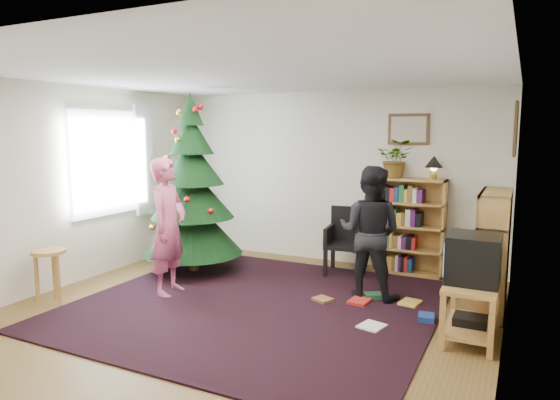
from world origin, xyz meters
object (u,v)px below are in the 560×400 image
at_px(bookshelf_right, 493,251).
at_px(stool, 49,262).
at_px(picture_right, 516,129).
at_px(crt_tv, 473,258).
at_px(armchair, 348,238).
at_px(person_by_chair, 370,233).
at_px(potted_plant, 396,159).
at_px(christmas_tree, 193,199).
at_px(table_lamp, 434,163).
at_px(tv_stand, 471,305).
at_px(person_standing, 168,227).
at_px(picture_back, 409,129).
at_px(bookshelf_back, 408,225).

distance_m(bookshelf_right, stool, 4.87).
height_order(picture_right, crt_tv, picture_right).
distance_m(armchair, stool, 3.71).
height_order(armchair, person_by_chair, person_by_chair).
relative_size(crt_tv, potted_plant, 0.98).
height_order(christmas_tree, table_lamp, christmas_tree).
bearing_deg(stool, person_by_chair, 29.52).
xyz_separation_m(christmas_tree, tv_stand, (3.66, -0.70, -0.69)).
bearing_deg(person_by_chair, christmas_tree, 1.25).
xyz_separation_m(picture_right, person_by_chair, (-1.44, -0.63, -1.18)).
height_order(christmas_tree, crt_tv, christmas_tree).
distance_m(christmas_tree, person_standing, 0.98).
xyz_separation_m(christmas_tree, table_lamp, (2.96, 1.23, 0.50)).
xyz_separation_m(bookshelf_right, crt_tv, (-0.12, -0.87, 0.11)).
height_order(stool, person_by_chair, person_by_chair).
bearing_deg(tv_stand, potted_plant, 121.84).
height_order(christmas_tree, bookshelf_right, christmas_tree).
bearing_deg(person_standing, person_by_chair, -75.80).
height_order(picture_right, potted_plant, picture_right).
height_order(person_standing, person_by_chair, person_standing).
bearing_deg(bookshelf_right, picture_back, 44.86).
relative_size(picture_right, christmas_tree, 0.25).
relative_size(bookshelf_right, tv_stand, 1.57).
bearing_deg(table_lamp, potted_plant, 180.00).
height_order(christmas_tree, person_by_chair, christmas_tree).
bearing_deg(bookshelf_right, person_by_chair, 96.82).
bearing_deg(armchair, bookshelf_back, 19.57).
xyz_separation_m(person_standing, person_by_chair, (2.16, 0.92, -0.04)).
relative_size(bookshelf_back, table_lamp, 4.19).
relative_size(crt_tv, armchair, 0.56).
height_order(crt_tv, person_by_chair, person_by_chair).
bearing_deg(bookshelf_right, picture_right, -16.00).
height_order(christmas_tree, armchair, christmas_tree).
distance_m(armchair, table_lamp, 1.50).
distance_m(crt_tv, armchair, 2.35).
bearing_deg(christmas_tree, potted_plant, 26.56).
height_order(bookshelf_back, person_standing, person_standing).
xyz_separation_m(bookshelf_right, tv_stand, (-0.12, -0.87, -0.34)).
height_order(picture_right, table_lamp, picture_right).
distance_m(tv_stand, potted_plant, 2.59).
height_order(picture_back, crt_tv, picture_back).
relative_size(person_standing, potted_plant, 3.15).
bearing_deg(picture_back, table_lamp, -20.02).
xyz_separation_m(bookshelf_back, crt_tv, (1.00, -1.93, 0.11)).
relative_size(bookshelf_right, crt_tv, 2.58).
relative_size(bookshelf_right, stool, 2.11).
relative_size(tv_stand, potted_plant, 1.60).
bearing_deg(picture_right, person_standing, -156.76).
xyz_separation_m(christmas_tree, person_standing, (0.31, -0.91, -0.20)).
height_order(bookshelf_right, armchair, bookshelf_right).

